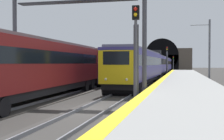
{
  "coord_description": "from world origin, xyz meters",
  "views": [
    {
      "loc": [
        -14.61,
        -4.21,
        2.43
      ],
      "look_at": [
        9.04,
        1.25,
        1.89
      ],
      "focal_mm": 48.07,
      "sensor_mm": 36.0,
      "label": 1
    }
  ],
  "objects_px": {
    "railway_signal_mid": "(167,59)",
    "railway_signal_far": "(173,62)",
    "train_adjacent_platform": "(110,65)",
    "railway_signal_near": "(136,49)",
    "catenary_mast_near": "(209,51)",
    "overhead_signal_gantry": "(76,16)",
    "train_main_approaching": "(156,65)"
  },
  "relations": [
    {
      "from": "railway_signal_near",
      "to": "railway_signal_far",
      "type": "relative_size",
      "value": 1.16
    },
    {
      "from": "railway_signal_near",
      "to": "catenary_mast_near",
      "type": "height_order",
      "value": "catenary_mast_near"
    },
    {
      "from": "railway_signal_far",
      "to": "train_adjacent_platform",
      "type": "bearing_deg",
      "value": -6.52
    },
    {
      "from": "railway_signal_near",
      "to": "overhead_signal_gantry",
      "type": "bearing_deg",
      "value": -119.46
    },
    {
      "from": "catenary_mast_near",
      "to": "railway_signal_far",
      "type": "bearing_deg",
      "value": 5.23
    },
    {
      "from": "train_main_approaching",
      "to": "railway_signal_mid",
      "type": "bearing_deg",
      "value": 100.08
    },
    {
      "from": "train_adjacent_platform",
      "to": "railway_signal_near",
      "type": "bearing_deg",
      "value": 15.71
    },
    {
      "from": "train_main_approaching",
      "to": "railway_signal_near",
      "type": "relative_size",
      "value": 11.44
    },
    {
      "from": "railway_signal_mid",
      "to": "train_adjacent_platform",
      "type": "bearing_deg",
      "value": -24.25
    },
    {
      "from": "railway_signal_near",
      "to": "overhead_signal_gantry",
      "type": "height_order",
      "value": "overhead_signal_gantry"
    },
    {
      "from": "railway_signal_near",
      "to": "railway_signal_mid",
      "type": "bearing_deg",
      "value": -180.0
    },
    {
      "from": "train_main_approaching",
      "to": "railway_signal_near",
      "type": "xyz_separation_m",
      "value": [
        -35.9,
        -1.85,
        1.01
      ]
    },
    {
      "from": "train_adjacent_platform",
      "to": "catenary_mast_near",
      "type": "bearing_deg",
      "value": 79.3
    },
    {
      "from": "catenary_mast_near",
      "to": "overhead_signal_gantry",
      "type": "bearing_deg",
      "value": 150.75
    },
    {
      "from": "train_adjacent_platform",
      "to": "railway_signal_far",
      "type": "relative_size",
      "value": 12.2
    },
    {
      "from": "railway_signal_far",
      "to": "overhead_signal_gantry",
      "type": "distance_m",
      "value": 76.86
    },
    {
      "from": "railway_signal_near",
      "to": "railway_signal_far",
      "type": "height_order",
      "value": "railway_signal_near"
    },
    {
      "from": "railway_signal_mid",
      "to": "railway_signal_near",
      "type": "bearing_deg",
      "value": 0.0
    },
    {
      "from": "train_adjacent_platform",
      "to": "railway_signal_far",
      "type": "xyz_separation_m",
      "value": [
        57.46,
        -6.56,
        0.64
      ]
    },
    {
      "from": "railway_signal_near",
      "to": "catenary_mast_near",
      "type": "distance_m",
      "value": 20.35
    },
    {
      "from": "train_main_approaching",
      "to": "railway_signal_near",
      "type": "height_order",
      "value": "railway_signal_near"
    },
    {
      "from": "train_main_approaching",
      "to": "railway_signal_far",
      "type": "bearing_deg",
      "value": 178.82
    },
    {
      "from": "railway_signal_far",
      "to": "railway_signal_mid",
      "type": "bearing_deg",
      "value": 0.0
    },
    {
      "from": "railway_signal_mid",
      "to": "railway_signal_far",
      "type": "xyz_separation_m",
      "value": [
        42.89,
        0.0,
        -0.23
      ]
    },
    {
      "from": "train_adjacent_platform",
      "to": "catenary_mast_near",
      "type": "relative_size",
      "value": 7.81
    },
    {
      "from": "railway_signal_far",
      "to": "catenary_mast_near",
      "type": "relative_size",
      "value": 0.64
    },
    {
      "from": "railway_signal_far",
      "to": "railway_signal_near",
      "type": "bearing_deg",
      "value": 0.0
    },
    {
      "from": "railway_signal_mid",
      "to": "railway_signal_far",
      "type": "relative_size",
      "value": 1.13
    },
    {
      "from": "railway_signal_near",
      "to": "train_main_approaching",
      "type": "bearing_deg",
      "value": -177.05
    },
    {
      "from": "railway_signal_mid",
      "to": "train_main_approaching",
      "type": "bearing_deg",
      "value": -81.19
    },
    {
      "from": "train_main_approaching",
      "to": "catenary_mast_near",
      "type": "distance_m",
      "value": 17.93
    },
    {
      "from": "train_main_approaching",
      "to": "railway_signal_mid",
      "type": "height_order",
      "value": "railway_signal_mid"
    }
  ]
}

